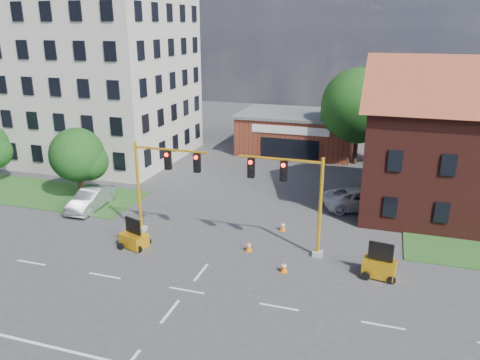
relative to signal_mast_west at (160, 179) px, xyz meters
The scene contains 17 objects.
ground 8.38m from the signal_mast_west, 54.01° to the right, with size 120.00×120.00×0.00m, color #3E3E40.
grass_verge_nw 16.61m from the signal_mast_west, 165.65° to the left, with size 22.00×6.00×0.08m, color #295921.
lane_markings 10.73m from the signal_mast_west, 64.17° to the right, with size 60.00×36.00×0.01m, color white, non-canonical shape.
office_block 23.21m from the signal_mast_west, 134.52° to the left, with size 18.40×15.40×20.60m.
brick_shop 24.44m from the signal_mast_west, 79.71° to the left, with size 12.40×8.40×4.30m.
tree_large 23.94m from the signal_mast_west, 61.95° to the left, with size 7.71×7.34×9.51m.
tree_nw_front 10.49m from the signal_mast_west, 154.08° to the left, with size 4.54×4.32×5.68m.
signal_mast_west is the anchor object (origin of this frame).
signal_mast_east 8.71m from the signal_mast_west, ahead, with size 5.30×0.60×6.20m.
trailer_west 4.15m from the signal_mast_west, 109.95° to the right, with size 1.92×1.58×1.88m.
trailer_east 14.43m from the signal_mast_west, ahead, with size 1.88×1.39×1.98m.
cone_a 4.24m from the signal_mast_west, 119.69° to the right, with size 0.40×0.40×0.70m.
cone_b 7.18m from the signal_mast_west, ahead, with size 0.40×0.40×0.70m.
cone_c 9.86m from the signal_mast_west, 16.03° to the right, with size 0.40×0.40×0.70m.
cone_d 8.85m from the signal_mast_west, 21.53° to the left, with size 0.40×0.40×0.70m.
pickup_white 15.43m from the signal_mast_west, 34.99° to the left, with size 2.67×5.80×1.61m, color silver.
sedan_silver_front 8.27m from the signal_mast_west, 161.52° to the left, with size 1.67×4.80×1.58m, color #96999D.
Camera 1 is at (9.25, -19.73, 13.39)m, focal length 35.00 mm.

